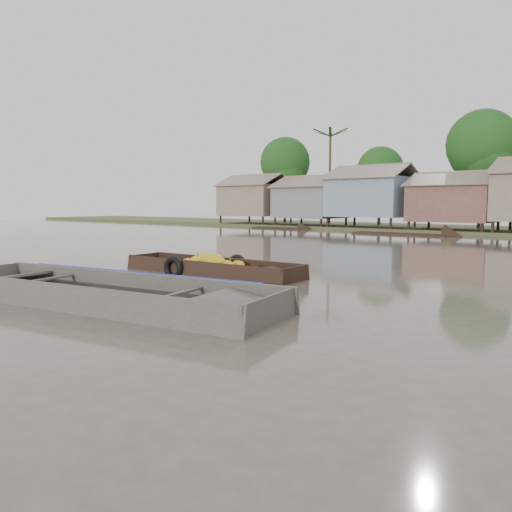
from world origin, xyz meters
The scene contains 3 objects.
ground centered at (0.00, 0.00, 0.00)m, with size 120.00×120.00×0.00m, color #4D453B.
banana_boat centered at (-2.34, 2.48, 0.20)m, with size 6.34×1.87×0.85m.
viewer_boat centered at (-0.81, -2.31, 0.08)m, with size 8.83×3.79×0.69m.
Camera 1 is at (8.72, -8.45, 2.17)m, focal length 35.00 mm.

